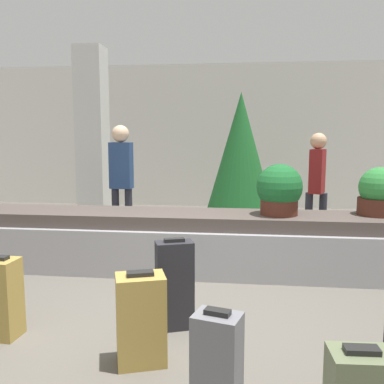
% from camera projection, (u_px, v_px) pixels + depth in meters
% --- Properties ---
extents(ground_plane, '(18.00, 18.00, 0.00)m').
position_uv_depth(ground_plane, '(169.00, 329.00, 3.63)').
color(ground_plane, '#59544C').
extents(back_wall, '(18.00, 0.06, 3.20)m').
position_uv_depth(back_wall, '(217.00, 136.00, 9.65)').
color(back_wall, silver).
rests_on(back_wall, ground_plane).
extents(carousel, '(6.32, 0.91, 0.71)m').
position_uv_depth(carousel, '(192.00, 242.00, 5.20)').
color(carousel, '#9E9EA3').
rests_on(carousel, ground_plane).
extents(pillar, '(0.50, 0.50, 3.20)m').
position_uv_depth(pillar, '(93.00, 137.00, 7.81)').
color(pillar, silver).
rests_on(pillar, ground_plane).
extents(suitcase_0, '(0.30, 0.25, 0.68)m').
position_uv_depth(suitcase_0, '(1.00, 298.00, 3.45)').
color(suitcase_0, '#A3843D').
rests_on(suitcase_0, ground_plane).
extents(suitcase_3, '(0.31, 0.27, 0.66)m').
position_uv_depth(suitcase_3, '(217.00, 366.00, 2.46)').
color(suitcase_3, slate).
rests_on(suitcase_3, ground_plane).
extents(suitcase_4, '(0.35, 0.27, 0.78)m').
position_uv_depth(suitcase_4, '(175.00, 285.00, 3.61)').
color(suitcase_4, '#232328').
rests_on(suitcase_4, ground_plane).
extents(suitcase_6, '(0.41, 0.35, 0.68)m').
position_uv_depth(suitcase_6, '(141.00, 319.00, 3.05)').
color(suitcase_6, '#A3843D').
rests_on(suitcase_6, ground_plane).
extents(potted_plant_0, '(0.48, 0.48, 0.56)m').
position_uv_depth(potted_plant_0, '(379.00, 193.00, 4.97)').
color(potted_plant_0, '#4C2319').
rests_on(potted_plant_0, carousel).
extents(potted_plant_1, '(0.53, 0.53, 0.60)m').
position_uv_depth(potted_plant_1, '(279.00, 190.00, 4.98)').
color(potted_plant_1, '#4C2319').
rests_on(potted_plant_1, carousel).
extents(traveler_0, '(0.33, 0.25, 1.78)m').
position_uv_depth(traveler_0, '(121.00, 173.00, 6.28)').
color(traveler_0, '#282833').
rests_on(traveler_0, ground_plane).
extents(traveler_1, '(0.31, 0.36, 1.66)m').
position_uv_depth(traveler_1, '(317.00, 180.00, 6.18)').
color(traveler_1, '#282833').
rests_on(traveler_1, ground_plane).
extents(decorated_tree, '(1.23, 1.23, 2.34)m').
position_uv_depth(decorated_tree, '(240.00, 157.00, 7.20)').
color(decorated_tree, '#4C331E').
rests_on(decorated_tree, ground_plane).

